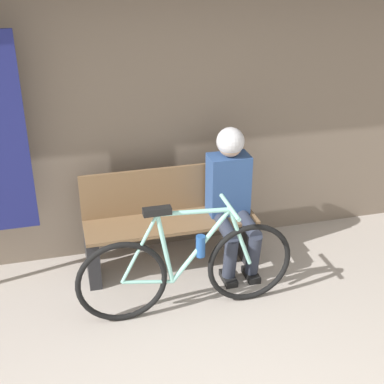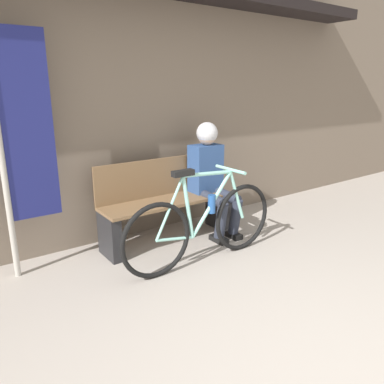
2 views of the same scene
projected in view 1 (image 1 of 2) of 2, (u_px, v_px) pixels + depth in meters
storefront_wall at (116, 67)px, 4.25m from camera, size 12.00×0.56×3.20m
park_bench_near at (170, 224)px, 4.53m from camera, size 1.44×0.42×0.86m
bicycle at (188, 268)px, 3.97m from camera, size 1.66×0.40×0.91m
person_seated at (232, 190)px, 4.43m from camera, size 0.34×0.59×1.22m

